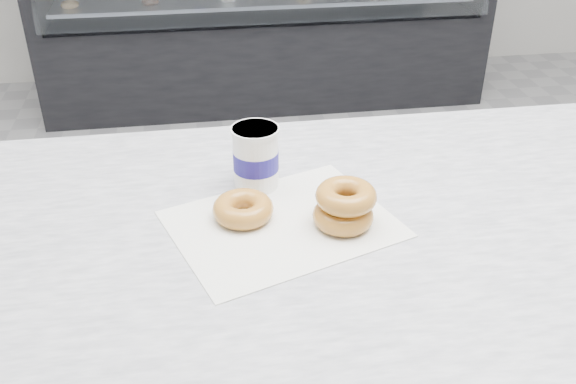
# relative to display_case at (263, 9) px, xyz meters

# --- Properties ---
(ground) EXTENTS (5.00, 5.00, 0.00)m
(ground) POSITION_rel_display_case_xyz_m (0.00, -2.12, -0.49)
(ground) COLOR #959598
(ground) RESTS_ON ground
(display_case) EXTENTS (2.40, 0.74, 1.25)m
(display_case) POSITION_rel_display_case_xyz_m (0.00, 0.00, 0.00)
(display_case) COLOR black
(display_case) RESTS_ON ground
(wax_paper) EXTENTS (0.41, 0.36, 0.00)m
(wax_paper) POSITION_rel_display_case_xyz_m (-0.29, -2.72, 0.41)
(wax_paper) COLOR silver
(wax_paper) RESTS_ON counter
(donut_single) EXTENTS (0.12, 0.12, 0.03)m
(donut_single) POSITION_rel_display_case_xyz_m (-0.35, -2.69, 0.43)
(donut_single) COLOR #B98B33
(donut_single) RESTS_ON wax_paper
(donut_stack) EXTENTS (0.14, 0.14, 0.07)m
(donut_stack) POSITION_rel_display_case_xyz_m (-0.19, -2.73, 0.44)
(donut_stack) COLOR #B98B33
(donut_stack) RESTS_ON wax_paper
(coffee_cup) EXTENTS (0.09, 0.09, 0.11)m
(coffee_cup) POSITION_rel_display_case_xyz_m (-0.31, -2.59, 0.47)
(coffee_cup) COLOR white
(coffee_cup) RESTS_ON counter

